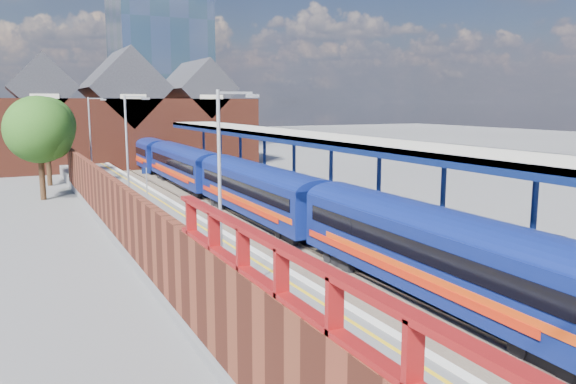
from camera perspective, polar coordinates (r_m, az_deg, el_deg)
name	(u,v)px	position (r m, az deg, el deg)	size (l,w,h in m)	color
ground	(195,201)	(44.08, -9.38, -0.93)	(240.00, 240.00, 0.00)	#5B5B5E
ballast_bed	(244,226)	(34.81, -4.48, -3.46)	(6.00, 76.00, 0.06)	#473D33
rails	(244,225)	(34.79, -4.48, -3.32)	(4.51, 76.00, 0.14)	slate
left_platform	(155,227)	(33.10, -13.36, -3.51)	(5.00, 76.00, 1.00)	#565659
right_platform	(328,210)	(37.33, 4.08, -1.86)	(6.00, 76.00, 1.00)	#565659
coping_left	(194,215)	(33.58, -9.49, -2.29)	(0.30, 76.00, 0.05)	silver
coping_right	(290,206)	(35.89, 0.16, -1.43)	(0.30, 76.00, 0.05)	silver
yellow_line	(184,216)	(33.42, -10.47, -2.41)	(0.14, 76.00, 0.01)	yellow
train	(217,174)	(43.40, -7.23, 1.80)	(3.12, 65.95, 3.45)	navy
canopy	(307,137)	(38.16, 1.99, 5.59)	(4.50, 52.00, 4.48)	#0E1E52
lamp_post_b	(224,181)	(18.81, -6.57, 1.10)	(1.48, 0.18, 7.00)	#A5A8AA
lamp_post_c	(129,147)	(34.21, -15.82, 4.41)	(1.48, 0.18, 7.00)	#A5A8AA
lamp_post_d	(92,134)	(49.99, -19.31, 5.63)	(1.48, 0.18, 7.00)	#A5A8AA
platform_sign	(147,180)	(36.67, -14.17, 1.15)	(0.55, 0.08, 2.50)	#A5A8AA
brick_wall	(129,219)	(25.99, -15.81, -2.65)	(0.35, 50.00, 3.86)	#5D2518
station_building	(124,120)	(70.70, -16.30, 7.02)	(30.00, 12.12, 13.78)	#5D2518
glass_tower	(158,22)	(95.13, -13.04, 16.51)	(14.20, 14.20, 40.30)	slate
tree_near	(41,131)	(47.53, -23.79, 5.65)	(5.20, 5.20, 8.10)	#382314
tree_far	(48,127)	(55.57, -23.19, 6.08)	(5.20, 5.20, 8.10)	#382314
parked_car_dark	(552,250)	(25.24, 25.22, -5.35)	(1.88, 4.62, 1.34)	black
parked_car_blue	(298,183)	(42.21, 1.05, 0.92)	(1.92, 4.17, 1.16)	navy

